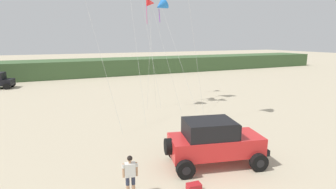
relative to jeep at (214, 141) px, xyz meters
The scene contains 6 objects.
dune_ridge 35.93m from the jeep, 86.54° to the left, with size 90.00×7.07×2.63m, color #426038.
jeep is the anchor object (origin of this frame).
person_watching 4.52m from the jeep, 168.95° to the right, with size 0.62×0.36×1.67m.
cooler_box 2.89m from the jeep, 140.39° to the right, with size 0.56×0.36×0.38m, color #B21E23.
kite_yellow_diamond 15.03m from the jeep, 83.45° to the left, with size 1.10×2.13×9.59m.
kite_purple_stunt 14.16m from the jeep, 79.21° to the left, with size 1.53×5.88×9.42m.
Camera 1 is at (-4.95, -5.70, 6.02)m, focal length 28.41 mm.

